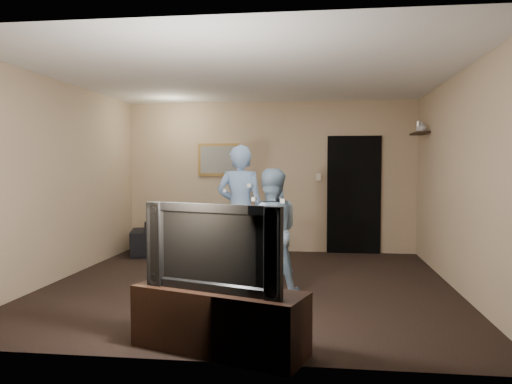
# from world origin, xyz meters

# --- Properties ---
(ground) EXTENTS (5.00, 5.00, 0.00)m
(ground) POSITION_xyz_m (0.00, 0.00, 0.00)
(ground) COLOR black
(ground) RESTS_ON ground
(ceiling) EXTENTS (5.00, 5.00, 0.04)m
(ceiling) POSITION_xyz_m (0.00, 0.00, 2.60)
(ceiling) COLOR silver
(ceiling) RESTS_ON wall_back
(wall_back) EXTENTS (5.00, 0.04, 2.60)m
(wall_back) POSITION_xyz_m (0.00, 2.50, 1.30)
(wall_back) COLOR tan
(wall_back) RESTS_ON ground
(wall_front) EXTENTS (5.00, 0.04, 2.60)m
(wall_front) POSITION_xyz_m (0.00, -2.50, 1.30)
(wall_front) COLOR tan
(wall_front) RESTS_ON ground
(wall_left) EXTENTS (0.04, 5.00, 2.60)m
(wall_left) POSITION_xyz_m (-2.50, 0.00, 1.30)
(wall_left) COLOR tan
(wall_left) RESTS_ON ground
(wall_right) EXTENTS (0.04, 5.00, 2.60)m
(wall_right) POSITION_xyz_m (2.50, 0.00, 1.30)
(wall_right) COLOR tan
(wall_right) RESTS_ON ground
(sofa) EXTENTS (2.20, 1.34, 0.60)m
(sofa) POSITION_xyz_m (-1.26, 2.10, 0.30)
(sofa) COLOR black
(sofa) RESTS_ON ground
(throw_pillow) EXTENTS (0.45, 0.24, 0.43)m
(throw_pillow) POSITION_xyz_m (-1.49, 2.10, 0.48)
(throw_pillow) COLOR #18483A
(throw_pillow) RESTS_ON sofa
(painting_frame) EXTENTS (0.72, 0.05, 0.57)m
(painting_frame) POSITION_xyz_m (-0.90, 2.48, 1.60)
(painting_frame) COLOR olive
(painting_frame) RESTS_ON wall_back
(painting_canvas) EXTENTS (0.62, 0.01, 0.47)m
(painting_canvas) POSITION_xyz_m (-0.90, 2.45, 1.60)
(painting_canvas) COLOR slate
(painting_canvas) RESTS_ON painting_frame
(doorway) EXTENTS (0.90, 0.06, 2.00)m
(doorway) POSITION_xyz_m (1.45, 2.47, 1.00)
(doorway) COLOR black
(doorway) RESTS_ON ground
(light_switch) EXTENTS (0.08, 0.02, 0.12)m
(light_switch) POSITION_xyz_m (0.85, 2.48, 1.30)
(light_switch) COLOR silver
(light_switch) RESTS_ON wall_back
(wall_shelf) EXTENTS (0.20, 0.60, 0.03)m
(wall_shelf) POSITION_xyz_m (2.39, 1.80, 1.99)
(wall_shelf) COLOR black
(wall_shelf) RESTS_ON wall_right
(shelf_vase) EXTENTS (0.18, 0.18, 0.15)m
(shelf_vase) POSITION_xyz_m (2.39, 1.64, 2.08)
(shelf_vase) COLOR silver
(shelf_vase) RESTS_ON wall_shelf
(shelf_figurine) EXTENTS (0.06, 0.06, 0.18)m
(shelf_figurine) POSITION_xyz_m (2.39, 1.90, 2.09)
(shelf_figurine) COLOR silver
(shelf_figurine) RESTS_ON wall_shelf
(tv_console) EXTENTS (1.50, 0.90, 0.51)m
(tv_console) POSITION_xyz_m (0.07, -2.26, 0.25)
(tv_console) COLOR black
(tv_console) RESTS_ON ground
(television) EXTENTS (1.19, 0.54, 0.69)m
(television) POSITION_xyz_m (0.07, -2.26, 0.85)
(television) COLOR black
(television) RESTS_ON tv_console
(wii_player_left) EXTENTS (0.66, 0.51, 1.78)m
(wii_player_left) POSITION_xyz_m (-0.22, 0.61, 0.89)
(wii_player_left) COLOR #7BA0D5
(wii_player_left) RESTS_ON ground
(wii_player_right) EXTENTS (0.78, 0.64, 1.46)m
(wii_player_right) POSITION_xyz_m (0.30, -0.43, 0.73)
(wii_player_right) COLOR #83A3BF
(wii_player_right) RESTS_ON ground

